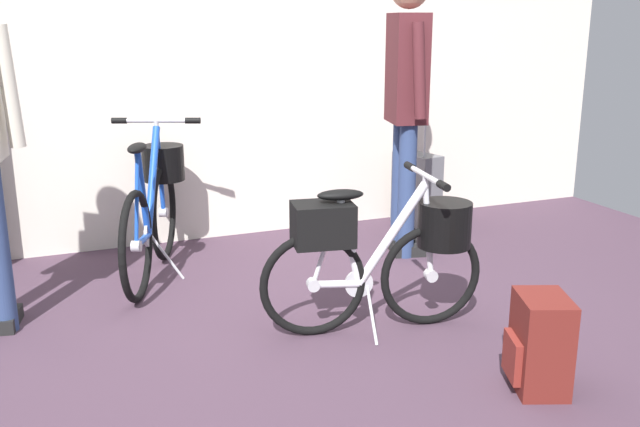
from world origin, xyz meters
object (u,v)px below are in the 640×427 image
folding_bike_foreground (383,248)px  backpack_on_floor (540,344)px  rolling_suitcase (417,189)px  display_bike_left (155,202)px  visitor_near_wall (407,95)px

folding_bike_foreground → backpack_on_floor: (0.33, -0.77, -0.22)m
folding_bike_foreground → rolling_suitcase: bearing=55.4°
display_bike_left → backpack_on_floor: display_bike_left is taller
visitor_near_wall → rolling_suitcase: bearing=52.6°
rolling_suitcase → folding_bike_foreground: bearing=-124.6°
rolling_suitcase → display_bike_left: bearing=-172.7°
folding_bike_foreground → backpack_on_floor: 0.86m
display_bike_left → visitor_near_wall: bearing=-9.4°
display_bike_left → visitor_near_wall: (1.53, -0.26, 0.60)m
visitor_near_wall → backpack_on_floor: visitor_near_wall is taller
display_bike_left → visitor_near_wall: size_ratio=0.69×
display_bike_left → folding_bike_foreground: bearing=-55.5°
display_bike_left → rolling_suitcase: bearing=7.3°
visitor_near_wall → rolling_suitcase: 0.97m
display_bike_left → visitor_near_wall: 1.66m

